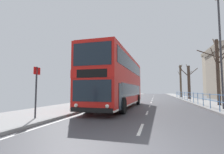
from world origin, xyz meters
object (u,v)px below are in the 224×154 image
(double_decker_bus_main, at_px, (118,81))
(bare_tree_far_01, at_px, (189,81))
(street_lamp_far_side, at_px, (220,43))
(bus_stop_sign_near, at_px, (36,86))
(bare_tree_far_00, at_px, (181,81))
(bare_tree_far_02, at_px, (218,67))

(double_decker_bus_main, bearing_deg, bare_tree_far_01, 61.30)
(street_lamp_far_side, bearing_deg, bus_stop_sign_near, -146.42)
(bus_stop_sign_near, height_order, bare_tree_far_00, bare_tree_far_00)
(double_decker_bus_main, distance_m, bus_stop_sign_near, 7.45)
(bare_tree_far_01, distance_m, bare_tree_far_02, 11.73)
(street_lamp_far_side, height_order, bare_tree_far_00, street_lamp_far_side)
(bus_stop_sign_near, xyz_separation_m, street_lamp_far_side, (10.33, 6.86, 3.32))
(bus_stop_sign_near, height_order, bare_tree_far_02, bare_tree_far_02)
(bare_tree_far_02, bearing_deg, street_lamp_far_side, -104.27)
(bare_tree_far_00, height_order, bare_tree_far_01, bare_tree_far_00)
(bare_tree_far_01, relative_size, bare_tree_far_02, 0.85)
(bus_stop_sign_near, distance_m, bare_tree_far_01, 24.58)
(bare_tree_far_00, distance_m, bare_tree_far_01, 6.38)
(bus_stop_sign_near, distance_m, bare_tree_far_00, 30.30)
(double_decker_bus_main, distance_m, bare_tree_far_01, 17.19)
(bus_stop_sign_near, bearing_deg, double_decker_bus_main, 70.22)
(double_decker_bus_main, xyz_separation_m, bare_tree_far_02, (8.70, 3.36, 1.32))
(street_lamp_far_side, distance_m, bare_tree_far_02, 3.87)
(street_lamp_far_side, bearing_deg, double_decker_bus_main, 179.00)
(bus_stop_sign_near, relative_size, bare_tree_far_01, 0.44)
(bus_stop_sign_near, xyz_separation_m, bare_tree_far_00, (10.39, 28.41, 1.72))
(bare_tree_far_00, height_order, bare_tree_far_02, bare_tree_far_02)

